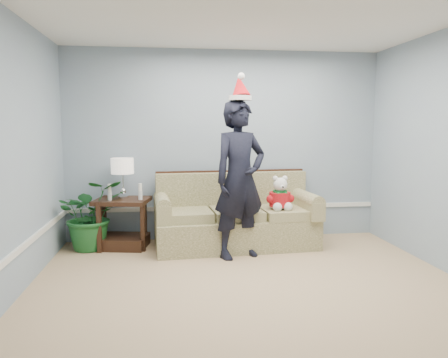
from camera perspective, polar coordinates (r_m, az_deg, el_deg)
room_shell at (r=3.83m, az=4.93°, el=2.80°), size 4.54×5.04×2.74m
wainscot_trim at (r=5.06m, az=-11.34°, el=-6.65°), size 4.49×4.99×0.06m
sofa at (r=5.99m, az=1.41°, el=-5.34°), size 2.20×1.06×1.00m
side_table at (r=6.05m, az=-13.05°, el=-6.32°), size 0.78×0.70×0.66m
table_lamp at (r=5.99m, az=-13.13°, el=1.46°), size 0.30×0.30×0.54m
candle_pair at (r=5.86m, az=-12.81°, el=-1.73°), size 0.45×0.05×0.21m
houseplant at (r=6.05m, az=-17.00°, el=-4.45°), size 1.05×0.98×0.93m
man at (r=5.37m, az=2.07°, el=-0.08°), size 0.84×0.71×1.94m
santa_hat at (r=5.36m, az=2.10°, el=11.71°), size 0.35×0.37×0.33m
teddy_bear at (r=5.83m, az=7.33°, el=-2.38°), size 0.30×0.33×0.46m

